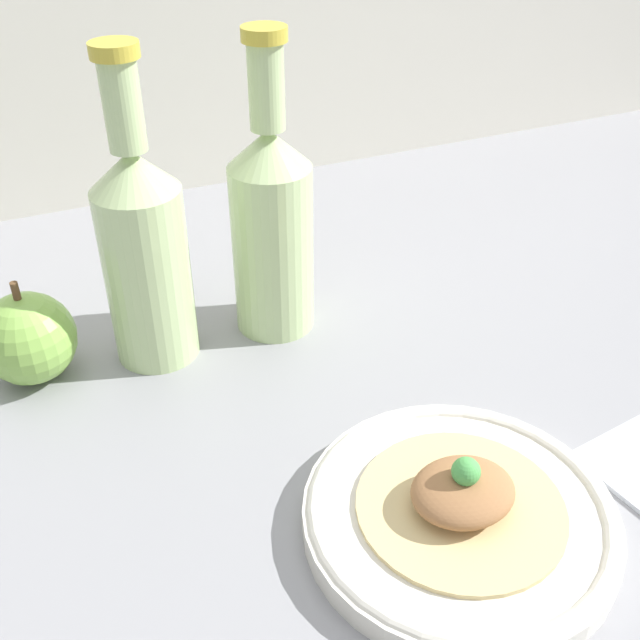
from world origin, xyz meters
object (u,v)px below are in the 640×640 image
at_px(plated_food, 462,497).
at_px(cider_bottle_left, 144,249).
at_px(apple, 28,338).
at_px(plate, 459,515).
at_px(cider_bottle_right, 272,224).

bearing_deg(plated_food, cider_bottle_left, 116.04).
distance_m(cider_bottle_left, apple, 0.13).
height_order(plate, plated_food, plated_food).
bearing_deg(plate, apple, 130.07).
distance_m(plate, apple, 0.41).
distance_m(cider_bottle_left, cider_bottle_right, 0.12).
bearing_deg(cider_bottle_left, plated_food, -63.96).
relative_size(plate, plated_food, 1.51).
xyz_separation_m(plated_food, apple, (-0.26, 0.31, 0.01)).
bearing_deg(apple, cider_bottle_left, -3.60).
relative_size(plate, cider_bottle_left, 0.79).
xyz_separation_m(plate, cider_bottle_left, (-0.15, 0.31, 0.10)).
height_order(plated_food, apple, apple).
xyz_separation_m(plated_food, cider_bottle_right, (-0.03, 0.31, 0.08)).
relative_size(plated_food, cider_bottle_left, 0.52).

